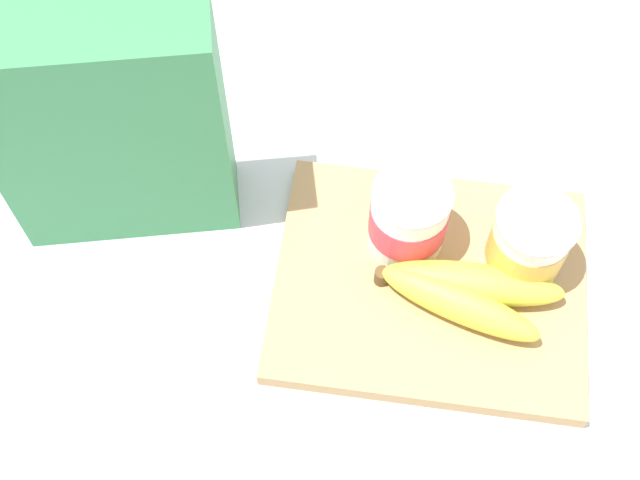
# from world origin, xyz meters

# --- Properties ---
(ground_plane) EXTENTS (2.40, 2.40, 0.00)m
(ground_plane) POSITION_xyz_m (0.00, 0.00, 0.00)
(ground_plane) COLOR silver
(cutting_board) EXTENTS (0.29, 0.24, 0.02)m
(cutting_board) POSITION_xyz_m (0.00, 0.00, 0.01)
(cutting_board) COLOR tan
(cutting_board) RESTS_ON ground_plane
(cereal_box) EXTENTS (0.22, 0.12, 0.26)m
(cereal_box) POSITION_xyz_m (-0.30, 0.05, 0.13)
(cereal_box) COLOR #38844C
(cereal_box) RESTS_ON ground_plane
(yogurt_cup_front) EXTENTS (0.07, 0.07, 0.08)m
(yogurt_cup_front) POSITION_xyz_m (-0.03, 0.04, 0.06)
(yogurt_cup_front) COLOR white
(yogurt_cup_front) RESTS_ON cutting_board
(yogurt_cup_back) EXTENTS (0.07, 0.07, 0.08)m
(yogurt_cup_back) POSITION_xyz_m (0.08, 0.03, 0.06)
(yogurt_cup_back) COLOR white
(yogurt_cup_back) RESTS_ON cutting_board
(banana_bunch) EXTENTS (0.17, 0.08, 0.04)m
(banana_bunch) POSITION_xyz_m (0.03, -0.02, 0.04)
(banana_bunch) COLOR yellow
(banana_bunch) RESTS_ON cutting_board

